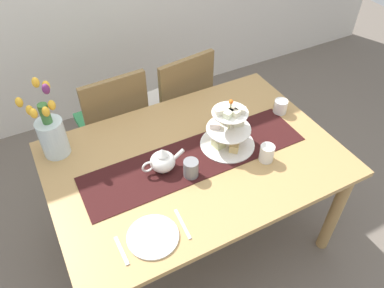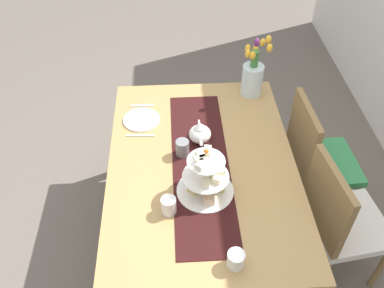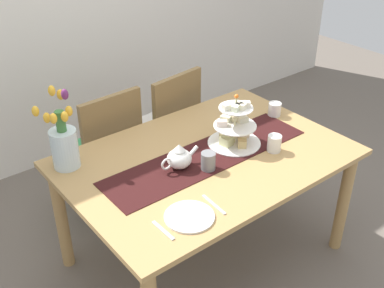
{
  "view_description": "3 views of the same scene",
  "coord_description": "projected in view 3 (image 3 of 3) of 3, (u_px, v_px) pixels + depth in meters",
  "views": [
    {
      "loc": [
        -0.67,
        -1.24,
        2.15
      ],
      "look_at": [
        -0.02,
        -0.0,
        0.83
      ],
      "focal_mm": 35.1,
      "sensor_mm": 36.0,
      "label": 1
    },
    {
      "loc": [
        1.59,
        -0.15,
        2.39
      ],
      "look_at": [
        -0.09,
        -0.05,
        0.79
      ],
      "focal_mm": 38.53,
      "sensor_mm": 36.0,
      "label": 2
    },
    {
      "loc": [
        -1.42,
        -1.67,
        2.11
      ],
      "look_at": [
        -0.06,
        0.05,
        0.8
      ],
      "focal_mm": 44.59,
      "sensor_mm": 36.0,
      "label": 3
    }
  ],
  "objects": [
    {
      "name": "fork_left",
      "position": [
        163.0,
        230.0,
        2.07
      ],
      "size": [
        0.02,
        0.15,
        0.01
      ],
      "primitive_type": "cube",
      "rotation": [
        0.0,
        0.0,
        0.01
      ],
      "color": "silver",
      "rests_on": "dining_table"
    },
    {
      "name": "tulip_vase",
      "position": [
        64.0,
        143.0,
        2.43
      ],
      "size": [
        0.18,
        0.16,
        0.43
      ],
      "color": "silver",
      "rests_on": "dining_table"
    },
    {
      "name": "dinner_plate_left",
      "position": [
        189.0,
        217.0,
        2.14
      ],
      "size": [
        0.23,
        0.23,
        0.01
      ],
      "primitive_type": "cylinder",
      "color": "white",
      "rests_on": "dining_table"
    },
    {
      "name": "dining_table",
      "position": [
        206.0,
        170.0,
        2.64
      ],
      "size": [
        1.53,
        1.05,
        0.72
      ],
      "color": "tan",
      "rests_on": "ground_plane"
    },
    {
      "name": "knife_left",
      "position": [
        214.0,
        204.0,
        2.22
      ],
      "size": [
        0.02,
        0.17,
        0.01
      ],
      "primitive_type": "cube",
      "rotation": [
        0.0,
        0.0,
        -0.06
      ],
      "color": "silver",
      "rests_on": "dining_table"
    },
    {
      "name": "ground_plane",
      "position": [
        205.0,
        254.0,
        2.96
      ],
      "size": [
        8.0,
        8.0,
        0.0
      ],
      "primitive_type": "plane",
      "color": "#6B6056"
    },
    {
      "name": "chair_right",
      "position": [
        166.0,
        125.0,
        3.35
      ],
      "size": [
        0.47,
        0.47,
        0.91
      ],
      "color": "olive",
      "rests_on": "ground_plane"
    },
    {
      "name": "table_runner",
      "position": [
        208.0,
        156.0,
        2.58
      ],
      "size": [
        1.22,
        0.31,
        0.0
      ],
      "primitive_type": "cube",
      "color": "black",
      "rests_on": "dining_table"
    },
    {
      "name": "teapot",
      "position": [
        179.0,
        158.0,
        2.46
      ],
      "size": [
        0.24,
        0.13,
        0.14
      ],
      "color": "white",
      "rests_on": "table_runner"
    },
    {
      "name": "tiered_cake_stand",
      "position": [
        234.0,
        128.0,
        2.65
      ],
      "size": [
        0.3,
        0.3,
        0.3
      ],
      "color": "beige",
      "rests_on": "table_runner"
    },
    {
      "name": "cream_jug",
      "position": [
        275.0,
        109.0,
        2.97
      ],
      "size": [
        0.08,
        0.08,
        0.08
      ],
      "primitive_type": "cylinder",
      "color": "white",
      "rests_on": "dining_table"
    },
    {
      "name": "chair_left",
      "position": [
        105.0,
        147.0,
        3.09
      ],
      "size": [
        0.44,
        0.44,
        0.91
      ],
      "color": "olive",
      "rests_on": "ground_plane"
    },
    {
      "name": "mug_white_text",
      "position": [
        274.0,
        143.0,
        2.61
      ],
      "size": [
        0.08,
        0.08,
        0.09
      ],
      "primitive_type": "cylinder",
      "color": "white",
      "rests_on": "dining_table"
    },
    {
      "name": "mug_grey",
      "position": [
        208.0,
        161.0,
        2.45
      ],
      "size": [
        0.08,
        0.08,
        0.09
      ],
      "primitive_type": "cylinder",
      "color": "slate",
      "rests_on": "table_runner"
    }
  ]
}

